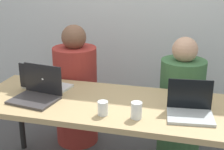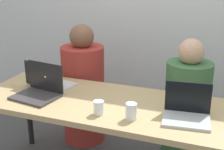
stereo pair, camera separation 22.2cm
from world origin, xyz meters
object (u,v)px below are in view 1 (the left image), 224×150
person_on_right (181,105)px  laptop_front_left (37,93)px  person_on_left (76,92)px  laptop_front_right (190,108)px  water_glass_right (136,111)px  water_glass_center (103,109)px  laptop_back_left (45,83)px

person_on_right → laptop_front_left: person_on_right is taller
person_on_left → laptop_front_right: person_on_left is taller
person_on_left → laptop_front_right: (1.04, -0.65, 0.25)m
person_on_right → water_glass_right: bearing=72.7°
water_glass_right → water_glass_center: (-0.22, -0.01, -0.01)m
laptop_front_left → laptop_front_right: bearing=9.3°
person_on_left → laptop_front_left: bearing=83.1°
person_on_left → laptop_front_left: (-0.04, -0.66, 0.25)m
water_glass_right → laptop_front_right: bearing=21.5°
person_on_left → water_glass_right: 1.08m
person_on_right → water_glass_center: 0.95m
laptop_front_right → water_glass_center: (-0.55, -0.13, -0.01)m
person_on_left → water_glass_center: person_on_left is taller
water_glass_right → water_glass_center: 0.22m
water_glass_center → laptop_front_right: bearing=13.8°
laptop_front_left → laptop_back_left: bearing=109.5°
person_on_left → laptop_front_left: person_on_left is taller
laptop_front_right → laptop_front_left: bearing=174.3°
water_glass_center → person_on_left: bearing=122.2°
water_glass_right → person_on_left: bearing=132.5°
water_glass_center → laptop_back_left: bearing=150.6°
person_on_right → laptop_front_left: (-1.00, -0.66, 0.28)m
person_on_left → person_on_right: size_ratio=1.05×
water_glass_center → water_glass_right: bearing=1.5°
person_on_left → water_glass_right: person_on_left is taller
person_on_left → water_glass_center: size_ratio=12.35×
laptop_back_left → laptop_front_right: bearing=-178.8°
laptop_back_left → laptop_front_left: laptop_front_left is taller
laptop_back_left → laptop_front_right: laptop_front_right is taller
laptop_front_left → water_glass_center: size_ratio=3.81×
laptop_back_left → laptop_front_left: (0.04, -0.20, 0.01)m
person_on_left → water_glass_center: (0.49, -0.78, 0.24)m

